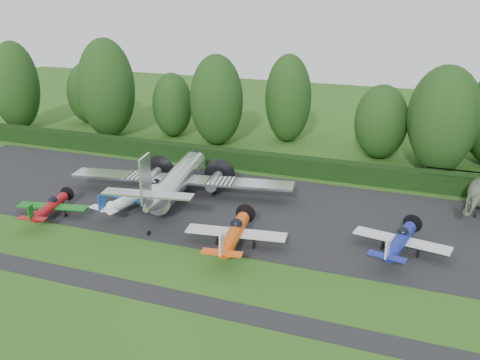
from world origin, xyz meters
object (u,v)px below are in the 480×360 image
at_px(light_plane_red, 51,207).
at_px(light_plane_blue, 400,241).
at_px(light_plane_white, 131,198).
at_px(transport_plane, 176,180).
at_px(light_plane_orange, 235,233).

height_order(light_plane_red, light_plane_blue, light_plane_blue).
bearing_deg(light_plane_blue, light_plane_red, 176.62).
distance_m(light_plane_white, light_plane_blue, 23.81).
relative_size(light_plane_red, light_plane_white, 0.87).
bearing_deg(light_plane_blue, light_plane_white, 169.04).
xyz_separation_m(transport_plane, light_plane_blue, (21.17, -4.16, -0.80)).
height_order(transport_plane, light_plane_red, transport_plane).
bearing_deg(light_plane_red, light_plane_white, 44.80).
bearing_deg(light_plane_white, light_plane_red, -157.21).
bearing_deg(light_plane_orange, light_plane_red, -171.85).
xyz_separation_m(light_plane_red, light_plane_white, (5.92, 3.89, 0.15)).
distance_m(light_plane_red, light_plane_white, 7.09).
relative_size(light_plane_red, light_plane_blue, 0.87).
bearing_deg(transport_plane, light_plane_red, -127.97).
xyz_separation_m(light_plane_white, light_plane_blue, (23.81, -0.24, -0.00)).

